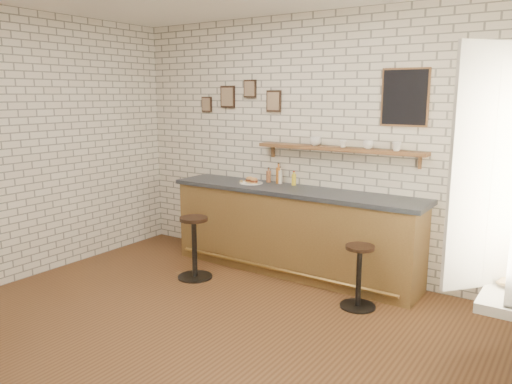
{
  "coord_description": "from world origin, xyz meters",
  "views": [
    {
      "loc": [
        2.75,
        -3.24,
        2.08
      ],
      "look_at": [
        -0.03,
        0.9,
        1.1
      ],
      "focal_mm": 35.0,
      "sensor_mm": 36.0,
      "label": 1
    }
  ],
  "objects_px": {
    "bar_counter": "(293,231)",
    "sandwich_plate": "(251,183)",
    "bitters_bottle_amber": "(278,175)",
    "condiment_bottle_yellow": "(294,179)",
    "shelf_cup_c": "(368,145)",
    "bar_stool_right": "(359,274)",
    "shelf_cup_d": "(397,146)",
    "bitters_bottle_brown": "(268,176)",
    "shelf_cup_b": "(343,144)",
    "book_upper": "(501,278)",
    "bar_stool_left": "(194,246)",
    "bitters_bottle_white": "(280,177)",
    "shelf_cup_a": "(316,141)",
    "book_lower": "(502,279)",
    "ciabatta_sandwich": "(252,180)"
  },
  "relations": [
    {
      "from": "bitters_bottle_brown",
      "to": "shelf_cup_c",
      "type": "bearing_deg",
      "value": 0.13
    },
    {
      "from": "sandwich_plate",
      "to": "shelf_cup_b",
      "type": "relative_size",
      "value": 3.14
    },
    {
      "from": "ciabatta_sandwich",
      "to": "bar_stool_left",
      "type": "xyz_separation_m",
      "value": [
        -0.25,
        -0.81,
        -0.67
      ]
    },
    {
      "from": "ciabatta_sandwich",
      "to": "shelf_cup_c",
      "type": "xyz_separation_m",
      "value": [
        1.39,
        0.19,
        0.49
      ]
    },
    {
      "from": "bar_counter",
      "to": "bitters_bottle_amber",
      "type": "height_order",
      "value": "bitters_bottle_amber"
    },
    {
      "from": "shelf_cup_a",
      "to": "book_lower",
      "type": "relative_size",
      "value": 0.59
    },
    {
      "from": "bar_stool_right",
      "to": "shelf_cup_d",
      "type": "xyz_separation_m",
      "value": [
        0.07,
        0.71,
        1.2
      ]
    },
    {
      "from": "book_upper",
      "to": "sandwich_plate",
      "type": "bearing_deg",
      "value": 161.18
    },
    {
      "from": "shelf_cup_a",
      "to": "bar_stool_left",
      "type": "bearing_deg",
      "value": -171.07
    },
    {
      "from": "bar_counter",
      "to": "condiment_bottle_yellow",
      "type": "bearing_deg",
      "value": 118.2
    },
    {
      "from": "shelf_cup_d",
      "to": "bitters_bottle_white",
      "type": "bearing_deg",
      "value": 151.8
    },
    {
      "from": "bitters_bottle_white",
      "to": "bar_stool_left",
      "type": "xyz_separation_m",
      "value": [
        -0.54,
        -0.99,
        -0.71
      ]
    },
    {
      "from": "shelf_cup_a",
      "to": "shelf_cup_b",
      "type": "bearing_deg",
      "value": -35.75
    },
    {
      "from": "bitters_bottle_amber",
      "to": "sandwich_plate",
      "type": "bearing_deg",
      "value": -145.68
    },
    {
      "from": "bitters_bottle_amber",
      "to": "bar_stool_right",
      "type": "distance_m",
      "value": 1.72
    },
    {
      "from": "shelf_cup_a",
      "to": "book_upper",
      "type": "distance_m",
      "value": 2.98
    },
    {
      "from": "condiment_bottle_yellow",
      "to": "book_upper",
      "type": "xyz_separation_m",
      "value": [
        2.54,
        -1.85,
        -0.12
      ]
    },
    {
      "from": "bar_counter",
      "to": "ciabatta_sandwich",
      "type": "height_order",
      "value": "ciabatta_sandwich"
    },
    {
      "from": "shelf_cup_a",
      "to": "shelf_cup_b",
      "type": "xyz_separation_m",
      "value": [
        0.34,
        0.0,
        -0.01
      ]
    },
    {
      "from": "shelf_cup_b",
      "to": "book_lower",
      "type": "bearing_deg",
      "value": -103.45
    },
    {
      "from": "condiment_bottle_yellow",
      "to": "shelf_cup_b",
      "type": "xyz_separation_m",
      "value": [
        0.62,
        0.0,
        0.46
      ]
    },
    {
      "from": "ciabatta_sandwich",
      "to": "bitters_bottle_amber",
      "type": "height_order",
      "value": "bitters_bottle_amber"
    },
    {
      "from": "bitters_bottle_amber",
      "to": "book_upper",
      "type": "xyz_separation_m",
      "value": [
        2.75,
        -1.85,
        -0.15
      ]
    },
    {
      "from": "shelf_cup_c",
      "to": "condiment_bottle_yellow",
      "type": "bearing_deg",
      "value": 78.75
    },
    {
      "from": "bitters_bottle_white",
      "to": "book_lower",
      "type": "distance_m",
      "value": 3.28
    },
    {
      "from": "shelf_cup_d",
      "to": "bar_stool_left",
      "type": "bearing_deg",
      "value": 178.69
    },
    {
      "from": "shelf_cup_c",
      "to": "shelf_cup_d",
      "type": "bearing_deg",
      "value": -101.42
    },
    {
      "from": "bar_counter",
      "to": "book_lower",
      "type": "xyz_separation_m",
      "value": [
        2.43,
        -1.61,
        0.43
      ]
    },
    {
      "from": "condiment_bottle_yellow",
      "to": "bitters_bottle_white",
      "type": "bearing_deg",
      "value": 180.0
    },
    {
      "from": "bitters_bottle_white",
      "to": "bar_stool_right",
      "type": "relative_size",
      "value": 0.33
    },
    {
      "from": "bitters_bottle_white",
      "to": "book_upper",
      "type": "relative_size",
      "value": 1.0
    },
    {
      "from": "bar_counter",
      "to": "bitters_bottle_brown",
      "type": "xyz_separation_m",
      "value": [
        -0.47,
        0.2,
        0.58
      ]
    },
    {
      "from": "shelf_cup_d",
      "to": "book_lower",
      "type": "xyz_separation_m",
      "value": [
        1.31,
        -1.81,
        -0.61
      ]
    },
    {
      "from": "sandwich_plate",
      "to": "ciabatta_sandwich",
      "type": "distance_m",
      "value": 0.04
    },
    {
      "from": "bitters_bottle_brown",
      "to": "shelf_cup_b",
      "type": "xyz_separation_m",
      "value": [
        0.98,
        0.0,
        0.46
      ]
    },
    {
      "from": "bitters_bottle_white",
      "to": "shelf_cup_c",
      "type": "height_order",
      "value": "shelf_cup_c"
    },
    {
      "from": "condiment_bottle_yellow",
      "to": "book_lower",
      "type": "relative_size",
      "value": 0.78
    },
    {
      "from": "bitters_bottle_amber",
      "to": "bar_stool_right",
      "type": "relative_size",
      "value": 0.4
    },
    {
      "from": "bitters_bottle_amber",
      "to": "condiment_bottle_yellow",
      "type": "relative_size",
      "value": 1.47
    },
    {
      "from": "bitters_bottle_white",
      "to": "condiment_bottle_yellow",
      "type": "bearing_deg",
      "value": -0.0
    },
    {
      "from": "shelf_cup_c",
      "to": "ciabatta_sandwich",
      "type": "bearing_deg",
      "value": 86.34
    },
    {
      "from": "bitters_bottle_brown",
      "to": "bar_stool_left",
      "type": "bearing_deg",
      "value": -110.33
    },
    {
      "from": "bar_stool_right",
      "to": "bar_stool_left",
      "type": "bearing_deg",
      "value": -171.4
    },
    {
      "from": "bitters_bottle_amber",
      "to": "condiment_bottle_yellow",
      "type": "distance_m",
      "value": 0.22
    },
    {
      "from": "condiment_bottle_yellow",
      "to": "bar_stool_right",
      "type": "distance_m",
      "value": 1.54
    },
    {
      "from": "bitters_bottle_brown",
      "to": "shelf_cup_a",
      "type": "bearing_deg",
      "value": 0.25
    },
    {
      "from": "bar_stool_left",
      "to": "shelf_cup_d",
      "type": "xyz_separation_m",
      "value": [
        1.95,
        1.0,
        1.16
      ]
    },
    {
      "from": "bar_stool_right",
      "to": "bitters_bottle_brown",
      "type": "bearing_deg",
      "value": 154.89
    },
    {
      "from": "shelf_cup_c",
      "to": "bitters_bottle_white",
      "type": "bearing_deg",
      "value": 78.72
    },
    {
      "from": "bar_counter",
      "to": "sandwich_plate",
      "type": "xyz_separation_m",
      "value": [
        -0.6,
        0.01,
        0.51
      ]
    }
  ]
}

